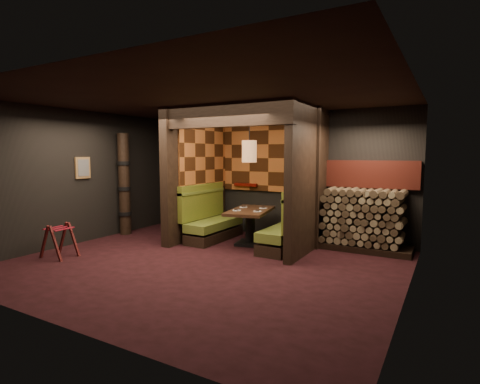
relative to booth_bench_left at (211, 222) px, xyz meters
name	(u,v)px	position (x,y,z in m)	size (l,w,h in m)	color
floor	(203,264)	(0.96, -1.65, -0.41)	(6.50, 5.50, 0.02)	black
ceiling	(202,97)	(0.96, -1.65, 2.46)	(6.50, 5.50, 0.02)	black
wall_back	(271,175)	(0.96, 1.11, 1.02)	(6.50, 0.02, 2.85)	black
wall_front	(54,200)	(0.96, -4.41, 1.02)	(6.50, 0.02, 2.85)	black
wall_left	(78,177)	(-2.30, -1.65, 1.02)	(0.02, 5.50, 2.85)	black
wall_right	(411,192)	(4.22, -1.65, 1.02)	(0.02, 5.50, 2.85)	black
partition_left	(196,176)	(-0.39, 0.00, 1.02)	(0.20, 2.20, 2.85)	black
partition_right	(309,179)	(2.26, 0.05, 1.02)	(0.15, 2.10, 2.85)	black
header_beam	(223,115)	(0.94, -0.95, 2.23)	(2.85, 0.18, 0.44)	black
tapa_back_panel	(269,158)	(0.94, 1.06, 1.42)	(2.40, 0.06, 1.55)	#A95925
tapa_side_panel	(205,157)	(-0.27, 0.17, 1.45)	(0.04, 1.85, 1.45)	#A95925
lacquer_shelf	(246,185)	(0.36, 1.00, 0.78)	(0.60, 0.12, 0.07)	#570A06
booth_bench_left	(211,222)	(0.00, 0.00, 0.00)	(0.68, 1.60, 1.14)	black
booth_bench_right	(289,230)	(1.89, 0.00, 0.00)	(0.68, 1.60, 1.14)	black
dining_table	(250,220)	(1.01, 0.01, 0.12)	(1.05, 1.55, 0.75)	black
place_settings	(250,209)	(1.01, 0.01, 0.36)	(0.72, 0.75, 0.03)	white
pendant_lamp	(249,151)	(1.01, -0.04, 1.57)	(0.30, 0.30, 1.11)	brown
framed_picture	(83,168)	(-2.25, -1.55, 1.22)	(0.05, 0.36, 0.46)	olive
luggage_rack	(59,239)	(-1.62, -2.61, -0.07)	(0.64, 0.46, 0.67)	#491311
totem_column	(124,185)	(-2.09, -0.55, 0.79)	(0.31, 0.31, 2.40)	black
firewood_stack	(367,220)	(3.25, 0.70, 0.21)	(1.73, 0.70, 1.22)	black
mosaic_header	(371,174)	(3.25, 1.03, 1.10)	(1.83, 0.10, 0.56)	maroon
bay_front_post	(317,179)	(2.35, 0.31, 1.02)	(0.08, 0.08, 2.85)	black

